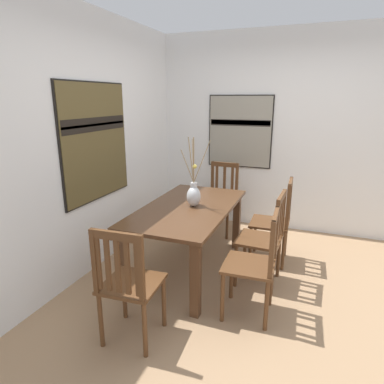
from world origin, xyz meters
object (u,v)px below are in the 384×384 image
at_px(dining_table, 188,217).
at_px(chair_1, 128,283).
at_px(painting_on_back_wall, 96,142).
at_px(chair_3, 275,220).
at_px(chair_4, 265,238).
at_px(centerpiece_vase, 194,194).
at_px(chair_2, 256,263).
at_px(painting_on_side_wall, 240,132).
at_px(chair_0, 221,197).

distance_m(dining_table, chair_1, 1.21).
bearing_deg(chair_1, painting_on_back_wall, 43.05).
distance_m(dining_table, chair_3, 1.00).
bearing_deg(painting_on_back_wall, chair_4, -84.29).
bearing_deg(dining_table, centerpiece_vase, -61.04).
height_order(chair_2, painting_on_side_wall, painting_on_side_wall).
bearing_deg(dining_table, painting_on_back_wall, 99.18).
xyz_separation_m(dining_table, painting_on_back_wall, (-0.16, 0.98, 0.76)).
height_order(centerpiece_vase, painting_on_back_wall, painting_on_back_wall).
xyz_separation_m(chair_0, chair_2, (-1.72, -0.80, -0.00)).
xyz_separation_m(chair_4, painting_on_side_wall, (1.60, 0.65, 0.87)).
relative_size(dining_table, chair_4, 1.70).
bearing_deg(centerpiece_vase, chair_2, -126.13).
bearing_deg(centerpiece_vase, dining_table, 118.96).
bearing_deg(chair_0, chair_3, -128.74).
xyz_separation_m(chair_3, painting_on_side_wall, (1.09, 0.69, 0.86)).
height_order(chair_0, painting_on_side_wall, painting_on_side_wall).
height_order(chair_3, chair_4, chair_3).
xyz_separation_m(dining_table, chair_0, (1.19, -0.02, -0.12)).
height_order(chair_1, chair_4, chair_1).
xyz_separation_m(centerpiece_vase, chair_3, (0.51, -0.79, -0.36)).
distance_m(centerpiece_vase, painting_on_side_wall, 1.68).
distance_m(chair_4, painting_on_side_wall, 1.94).
distance_m(dining_table, painting_on_back_wall, 1.25).
distance_m(chair_0, chair_1, 2.40).
distance_m(dining_table, chair_0, 1.20).
relative_size(chair_2, chair_3, 0.98).
relative_size(centerpiece_vase, chair_4, 0.77).
relative_size(centerpiece_vase, chair_3, 0.76).
xyz_separation_m(dining_table, centerpiece_vase, (0.03, -0.05, 0.24)).
xyz_separation_m(chair_1, painting_on_side_wall, (2.83, -0.16, 0.85)).
height_order(centerpiece_vase, chair_0, centerpiece_vase).
relative_size(chair_0, painting_on_side_wall, 0.95).
bearing_deg(chair_1, chair_3, -25.87).
height_order(centerpiece_vase, chair_4, centerpiece_vase).
xyz_separation_m(chair_2, painting_on_side_wall, (2.16, 0.67, 0.87)).
relative_size(dining_table, centerpiece_vase, 2.22).
xyz_separation_m(dining_table, painting_on_side_wall, (1.62, -0.15, 0.74)).
bearing_deg(dining_table, painting_on_side_wall, -5.29).
bearing_deg(painting_on_back_wall, dining_table, -80.82).
bearing_deg(centerpiece_vase, painting_on_back_wall, 100.25).
bearing_deg(chair_3, chair_4, 176.35).
bearing_deg(dining_table, chair_3, -57.44).
relative_size(centerpiece_vase, painting_on_side_wall, 0.73).
bearing_deg(chair_1, centerpiece_vase, -2.63).
relative_size(chair_0, chair_3, 0.99).
xyz_separation_m(chair_4, painting_on_back_wall, (-0.18, 1.79, 0.88)).
height_order(chair_1, painting_on_back_wall, painting_on_back_wall).
relative_size(chair_1, painting_on_side_wall, 0.95).
relative_size(dining_table, chair_0, 1.69).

